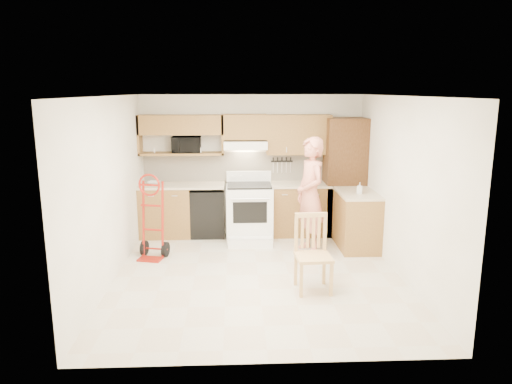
{
  "coord_description": "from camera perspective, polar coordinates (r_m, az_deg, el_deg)",
  "views": [
    {
      "loc": [
        -0.31,
        -6.37,
        2.58
      ],
      "look_at": [
        0.0,
        0.5,
        1.1
      ],
      "focal_mm": 33.38,
      "sensor_mm": 36.0,
      "label": 1
    }
  ],
  "objects": [
    {
      "name": "range",
      "position": [
        8.22,
        -0.79,
        -1.92
      ],
      "size": [
        0.79,
        1.04,
        1.16
      ],
      "primitive_type": null,
      "color": "white",
      "rests_on": "ground"
    },
    {
      "name": "wall_right",
      "position": [
        6.9,
        17.1,
        0.5
      ],
      "size": [
        0.02,
        4.5,
        2.5
      ],
      "primitive_type": "cube",
      "color": "white",
      "rests_on": "ground"
    },
    {
      "name": "dining_chair",
      "position": [
        6.24,
        6.9,
        -7.39
      ],
      "size": [
        0.48,
        0.51,
        1.0
      ],
      "primitive_type": null,
      "rotation": [
        0.0,
        0.0,
        0.06
      ],
      "color": "tan",
      "rests_on": "ground"
    },
    {
      "name": "floor",
      "position": [
        6.88,
        0.19,
        -9.96
      ],
      "size": [
        4.0,
        4.5,
        0.02
      ],
      "primitive_type": "cube",
      "color": "beige",
      "rests_on": "ground"
    },
    {
      "name": "upper_shelf_mw",
      "position": [
        8.58,
        -8.88,
        4.57
      ],
      "size": [
        1.5,
        0.33,
        0.04
      ],
      "primitive_type": "cube",
      "color": "olive",
      "rests_on": "wall_back"
    },
    {
      "name": "upper_cab_left",
      "position": [
        8.53,
        -8.99,
        7.97
      ],
      "size": [
        1.5,
        0.33,
        0.34
      ],
      "primitive_type": "cube",
      "color": "olive",
      "rests_on": "wall_back"
    },
    {
      "name": "range_hood",
      "position": [
        8.44,
        -1.28,
        5.69
      ],
      "size": [
        0.76,
        0.46,
        0.14
      ],
      "primitive_type": "cube",
      "color": "white",
      "rests_on": "wall_back"
    },
    {
      "name": "person",
      "position": [
        7.63,
        6.52,
        -0.4
      ],
      "size": [
        0.61,
        0.77,
        1.86
      ],
      "primitive_type": "imported",
      "rotation": [
        0.0,
        0.0,
        -1.31
      ],
      "color": "#D27961",
      "rests_on": "ground"
    },
    {
      "name": "lower_cab_right",
      "position": [
        8.66,
        5.07,
        -2.13
      ],
      "size": [
        1.14,
        0.6,
        0.9
      ],
      "primitive_type": "cube",
      "color": "olive",
      "rests_on": "ground"
    },
    {
      "name": "bowl",
      "position": [
        8.59,
        -12.11,
        1.06
      ],
      "size": [
        0.26,
        0.26,
        0.06
      ],
      "primitive_type": "imported",
      "rotation": [
        0.0,
        0.0,
        -0.16
      ],
      "color": "white",
      "rests_on": "countertop_left"
    },
    {
      "name": "ceiling",
      "position": [
        6.37,
        0.2,
        11.52
      ],
      "size": [
        4.0,
        4.5,
        0.02
      ],
      "primitive_type": "cube",
      "color": "white",
      "rests_on": "ground"
    },
    {
      "name": "wall_back",
      "position": [
        8.73,
        -0.51,
        3.39
      ],
      "size": [
        4.0,
        0.02,
        2.5
      ],
      "primitive_type": "cube",
      "color": "white",
      "rests_on": "ground"
    },
    {
      "name": "lower_cab_left",
      "position": [
        8.68,
        -10.72,
        -2.28
      ],
      "size": [
        0.9,
        0.6,
        0.9
      ],
      "primitive_type": "cube",
      "color": "olive",
      "rests_on": "ground"
    },
    {
      "name": "countertop_left",
      "position": [
        8.53,
        -8.85,
        0.79
      ],
      "size": [
        1.5,
        0.63,
        0.04
      ],
      "primitive_type": "cube",
      "color": "beige",
      "rests_on": "lower_cab_left"
    },
    {
      "name": "upper_cab_center",
      "position": [
        8.48,
        -1.3,
        7.82
      ],
      "size": [
        0.76,
        0.33,
        0.44
      ],
      "primitive_type": "cube",
      "color": "olive",
      "rests_on": "wall_back"
    },
    {
      "name": "wall_front",
      "position": [
        4.33,
        1.63,
        -5.76
      ],
      "size": [
        4.0,
        0.02,
        2.5
      ],
      "primitive_type": "cube",
      "color": "white",
      "rests_on": "ground"
    },
    {
      "name": "hand_truck",
      "position": [
        7.52,
        -12.48,
        -3.39
      ],
      "size": [
        0.56,
        0.54,
        1.21
      ],
      "primitive_type": null,
      "rotation": [
        0.0,
        0.0,
        -0.24
      ],
      "color": "#9D1C10",
      "rests_on": "ground"
    },
    {
      "name": "wall_left",
      "position": [
        6.72,
        -17.18,
        0.19
      ],
      "size": [
        0.02,
        4.5,
        2.5
      ],
      "primitive_type": "cube",
      "color": "white",
      "rests_on": "ground"
    },
    {
      "name": "microwave",
      "position": [
        8.55,
        -8.33,
        5.65
      ],
      "size": [
        0.52,
        0.36,
        0.28
      ],
      "primitive_type": "imported",
      "rotation": [
        0.0,
        0.0,
        0.03
      ],
      "color": "black",
      "rests_on": "upper_shelf_mw"
    },
    {
      "name": "countertop_right",
      "position": [
        8.56,
        5.13,
        0.92
      ],
      "size": [
        1.14,
        0.63,
        0.04
      ],
      "primitive_type": "cube",
      "color": "beige",
      "rests_on": "lower_cab_right"
    },
    {
      "name": "backsplash",
      "position": [
        8.72,
        -0.51,
        3.04
      ],
      "size": [
        3.92,
        0.03,
        0.55
      ],
      "primitive_type": "cube",
      "color": "beige",
      "rests_on": "wall_back"
    },
    {
      "name": "countertop_return",
      "position": [
        7.96,
        12.11,
        -0.17
      ],
      "size": [
        0.63,
        1.0,
        0.04
      ],
      "primitive_type": "cube",
      "color": "beige",
      "rests_on": "cab_return_right"
    },
    {
      "name": "soap_bottle",
      "position": [
        7.85,
        12.31,
        0.48
      ],
      "size": [
        0.1,
        0.1,
        0.18
      ],
      "primitive_type": "imported",
      "rotation": [
        0.0,
        0.0,
        -0.33
      ],
      "color": "white",
      "rests_on": "countertop_return"
    },
    {
      "name": "upper_cab_right",
      "position": [
        8.56,
        5.12,
        6.88
      ],
      "size": [
        1.14,
        0.33,
        0.7
      ],
      "primitive_type": "cube",
      "color": "olive",
      "rests_on": "wall_back"
    },
    {
      "name": "pantry_tall",
      "position": [
        8.68,
        10.52,
        1.79
      ],
      "size": [
        0.7,
        0.6,
        2.1
      ],
      "primitive_type": "cube",
      "color": "#53351D",
      "rests_on": "ground"
    },
    {
      "name": "knife_strip",
      "position": [
        8.72,
        3.12,
        3.29
      ],
      "size": [
        0.4,
        0.05,
        0.29
      ],
      "primitive_type": null,
      "color": "black",
      "rests_on": "backsplash"
    },
    {
      "name": "dishwasher",
      "position": [
        8.61,
        -5.76,
        -2.41
      ],
      "size": [
        0.6,
        0.6,
        0.85
      ],
      "primitive_type": "cube",
      "color": "black",
      "rests_on": "ground"
    },
    {
      "name": "cab_return_right",
      "position": [
        8.07,
        11.97,
        -3.43
      ],
      "size": [
        0.6,
        1.0,
        0.9
      ],
      "primitive_type": "cube",
      "color": "olive",
      "rests_on": "ground"
    }
  ]
}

